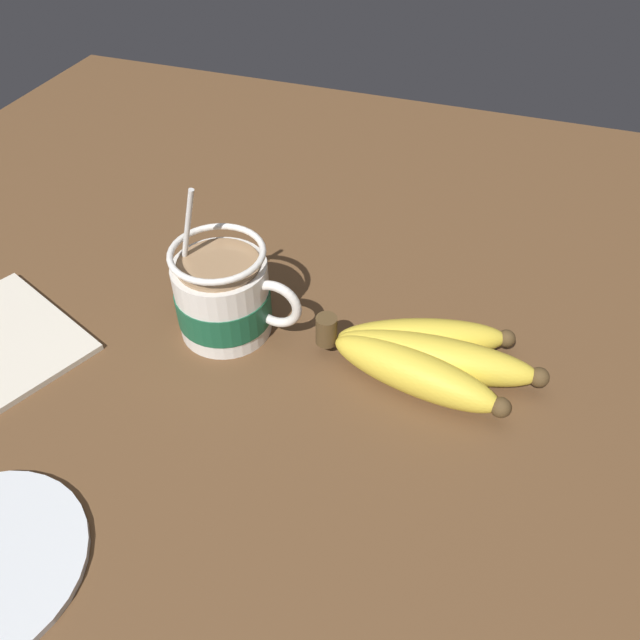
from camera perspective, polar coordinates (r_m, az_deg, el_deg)
table at (r=62.55cm, az=-5.95°, el=-2.25°), size 115.86×115.86×2.97cm
coffee_mug at (r=59.53cm, az=-8.92°, el=1.93°), size 13.30×9.08×15.42cm
banana_bunch at (r=57.10cm, az=9.53°, el=-3.29°), size 21.05×12.29×4.40cm
napkin at (r=67.63cm, az=-26.97°, el=-1.52°), size 19.57×16.90×0.60cm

